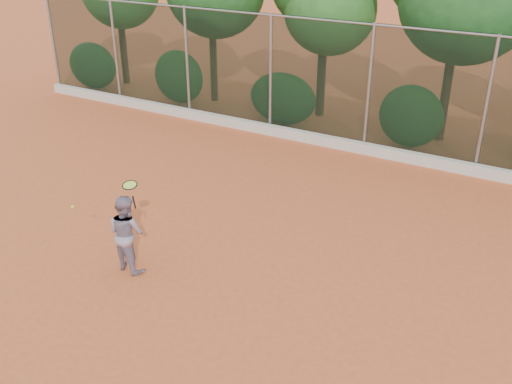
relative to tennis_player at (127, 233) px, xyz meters
The scene contains 6 objects.
ground 2.01m from the tennis_player, 24.56° to the left, with size 80.00×80.00×0.00m, color #BA552C.
concrete_curb 7.81m from the tennis_player, 77.39° to the left, with size 24.00×0.20×0.30m, color #B8B4AA.
tennis_player is the anchor object (origin of this frame).
chainlink_fence 8.04m from the tennis_player, 77.67° to the left, with size 24.09×0.09×3.50m.
tennis_racket 1.16m from the tennis_player, 24.55° to the right, with size 0.33×0.33×0.53m.
tennis_ball_in_flight 1.06m from the tennis_player, 152.46° to the right, with size 0.07×0.07×0.07m.
Camera 1 is at (4.87, -7.38, 6.01)m, focal length 40.00 mm.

